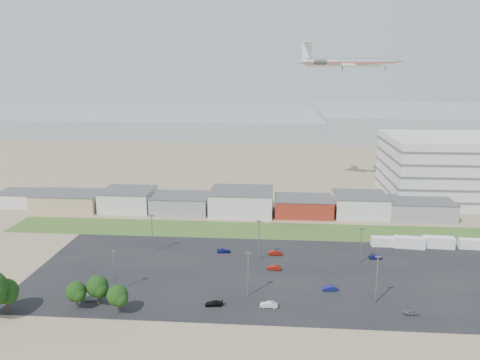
# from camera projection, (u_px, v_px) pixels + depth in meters

# --- Properties ---
(ground) EXTENTS (700.00, 700.00, 0.00)m
(ground) POSITION_uv_depth(u_px,v_px,m) (245.00, 312.00, 99.37)
(ground) COLOR #846D54
(ground) RESTS_ON ground
(parking_lot) EXTENTS (120.00, 50.00, 0.01)m
(parking_lot) POSITION_uv_depth(u_px,v_px,m) (270.00, 273.00, 118.37)
(parking_lot) COLOR black
(parking_lot) RESTS_ON ground
(grass_strip) EXTENTS (160.00, 16.00, 0.02)m
(grass_strip) POSITION_uv_depth(u_px,v_px,m) (256.00, 230.00, 149.78)
(grass_strip) COLOR #365720
(grass_strip) RESTS_ON ground
(hills_backdrop) EXTENTS (700.00, 200.00, 9.00)m
(hills_backdrop) POSITION_uv_depth(u_px,v_px,m) (316.00, 123.00, 400.67)
(hills_backdrop) COLOR gray
(hills_backdrop) RESTS_ON ground
(building_row) EXTENTS (170.00, 20.00, 8.00)m
(building_row) POSITION_uv_depth(u_px,v_px,m) (211.00, 201.00, 168.57)
(building_row) COLOR silver
(building_row) RESTS_ON ground
(box_trailer_a) EXTENTS (7.38, 2.37, 2.76)m
(box_trailer_a) POSITION_uv_depth(u_px,v_px,m) (384.00, 242.00, 136.24)
(box_trailer_a) COLOR silver
(box_trailer_a) RESTS_ON ground
(box_trailer_b) EXTENTS (8.80, 3.57, 3.21)m
(box_trailer_b) POSITION_uv_depth(u_px,v_px,m) (409.00, 242.00, 134.91)
(box_trailer_b) COLOR silver
(box_trailer_b) RESTS_ON ground
(box_trailer_c) EXTENTS (8.88, 3.34, 3.26)m
(box_trailer_c) POSITION_uv_depth(u_px,v_px,m) (438.00, 242.00, 134.95)
(box_trailer_c) COLOR silver
(box_trailer_c) RESTS_ON ground
(box_trailer_d) EXTENTS (7.66, 2.78, 2.83)m
(box_trailer_d) POSITION_uv_depth(u_px,v_px,m) (472.00, 244.00, 134.28)
(box_trailer_d) COLOR silver
(box_trailer_d) RESTS_ON ground
(tree_left) EXTENTS (5.66, 5.66, 8.49)m
(tree_left) POSITION_uv_depth(u_px,v_px,m) (6.00, 294.00, 98.54)
(tree_left) COLOR black
(tree_left) RESTS_ON ground
(tree_mid) EXTENTS (4.63, 4.63, 6.95)m
(tree_mid) POSITION_uv_depth(u_px,v_px,m) (76.00, 294.00, 100.25)
(tree_mid) COLOR black
(tree_mid) RESTS_ON ground
(tree_right) EXTENTS (5.14, 5.14, 7.71)m
(tree_right) POSITION_uv_depth(u_px,v_px,m) (98.00, 289.00, 101.67)
(tree_right) COLOR black
(tree_right) RESTS_ON ground
(tree_near) EXTENTS (4.79, 4.79, 7.18)m
(tree_near) POSITION_uv_depth(u_px,v_px,m) (118.00, 298.00, 98.27)
(tree_near) COLOR black
(tree_near) RESTS_ON ground
(lightpole_front_l) EXTENTS (1.20, 0.50, 10.16)m
(lightpole_front_l) POSITION_uv_depth(u_px,v_px,m) (115.00, 271.00, 107.42)
(lightpole_front_l) COLOR slate
(lightpole_front_l) RESTS_ON ground
(lightpole_front_m) EXTENTS (1.25, 0.52, 10.64)m
(lightpole_front_m) POSITION_uv_depth(u_px,v_px,m) (248.00, 275.00, 105.24)
(lightpole_front_m) COLOR slate
(lightpole_front_m) RESTS_ON ground
(lightpole_front_r) EXTENTS (1.30, 0.54, 11.01)m
(lightpole_front_r) POSITION_uv_depth(u_px,v_px,m) (377.00, 280.00, 102.10)
(lightpole_front_r) COLOR slate
(lightpole_front_r) RESTS_ON ground
(lightpole_back_l) EXTENTS (1.29, 0.54, 10.99)m
(lightpole_back_l) POSITION_uv_depth(u_px,v_px,m) (152.00, 234.00, 130.40)
(lightpole_back_l) COLOR slate
(lightpole_back_l) RESTS_ON ground
(lightpole_back_m) EXTENTS (1.29, 0.54, 10.94)m
(lightpole_back_m) POSITION_uv_depth(u_px,v_px,m) (259.00, 240.00, 125.88)
(lightpole_back_m) COLOR slate
(lightpole_back_m) RESTS_ON ground
(lightpole_back_r) EXTENTS (1.14, 0.48, 9.73)m
(lightpole_back_r) POSITION_uv_depth(u_px,v_px,m) (361.00, 246.00, 123.40)
(lightpole_back_r) COLOR slate
(lightpole_back_r) RESTS_ON ground
(airliner) EXTENTS (45.95, 33.29, 12.88)m
(airliner) POSITION_uv_depth(u_px,v_px,m) (350.00, 62.00, 187.98)
(airliner) COLOR silver
(parked_car_1) EXTENTS (3.73, 1.67, 1.19)m
(parked_car_1) POSITION_uv_depth(u_px,v_px,m) (330.00, 288.00, 109.01)
(parked_car_1) COLOR navy
(parked_car_1) RESTS_ON ground
(parked_car_2) EXTENTS (3.24, 1.41, 1.09)m
(parked_car_2) POSITION_uv_depth(u_px,v_px,m) (411.00, 312.00, 98.37)
(parked_car_2) COLOR #595B5E
(parked_car_2) RESTS_ON ground
(parked_car_3) EXTENTS (4.06, 2.03, 1.13)m
(parked_car_3) POSITION_uv_depth(u_px,v_px,m) (214.00, 303.00, 102.10)
(parked_car_3) COLOR black
(parked_car_3) RESTS_ON ground
(parked_car_6) EXTENTS (3.98, 1.97, 1.11)m
(parked_car_6) POSITION_uv_depth(u_px,v_px,m) (224.00, 251.00, 131.64)
(parked_car_6) COLOR navy
(parked_car_6) RESTS_ON ground
(parked_car_7) EXTENTS (3.76, 1.64, 1.20)m
(parked_car_7) POSITION_uv_depth(u_px,v_px,m) (274.00, 268.00, 120.25)
(parked_car_7) COLOR maroon
(parked_car_7) RESTS_ON ground
(parked_car_8) EXTENTS (3.67, 1.63, 1.23)m
(parked_car_8) POSITION_uv_depth(u_px,v_px,m) (376.00, 257.00, 127.17)
(parked_car_8) COLOR navy
(parked_car_8) RESTS_ON ground
(parked_car_10) EXTENTS (4.36, 1.90, 1.25)m
(parked_car_10) POSITION_uv_depth(u_px,v_px,m) (90.00, 297.00, 104.77)
(parked_car_10) COLOR silver
(parked_car_10) RESTS_ON ground
(parked_car_11) EXTENTS (3.93, 1.65, 1.26)m
(parked_car_11) POSITION_uv_depth(u_px,v_px,m) (275.00, 253.00, 129.68)
(parked_car_11) COLOR maroon
(parked_car_11) RESTS_ON ground
(parked_car_13) EXTENTS (3.90, 1.42, 1.28)m
(parked_car_13) POSITION_uv_depth(u_px,v_px,m) (269.00, 304.00, 101.41)
(parked_car_13) COLOR silver
(parked_car_13) RESTS_ON ground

